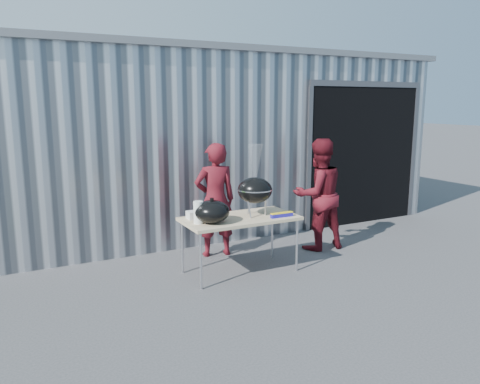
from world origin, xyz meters
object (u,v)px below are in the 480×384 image
folding_table (240,220)px  kettle_grill (255,185)px  person_cook (215,200)px  person_bystander (318,194)px

folding_table → kettle_grill: kettle_grill is taller
kettle_grill → person_cook: bearing=104.1°
folding_table → person_bystander: 1.59m
person_cook → person_bystander: bearing=173.6°
folding_table → person_bystander: size_ratio=0.88×
kettle_grill → person_bystander: person_bystander is taller
person_bystander → person_cook: bearing=-11.7°
folding_table → person_cook: 0.81m
person_cook → kettle_grill: bearing=113.3°
folding_table → person_bystander: (1.54, 0.37, 0.14)m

